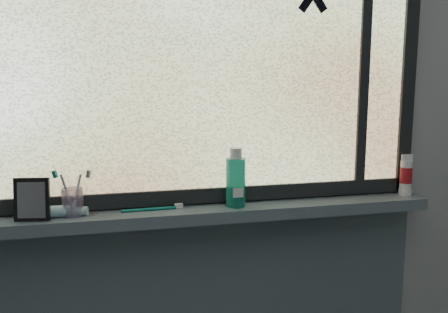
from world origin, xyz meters
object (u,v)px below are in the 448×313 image
at_px(vanity_mirror, 32,199).
at_px(toothbrush_cup, 73,202).
at_px(cream_tube, 406,173).
at_px(mouthwash_bottle, 236,177).

relative_size(vanity_mirror, toothbrush_cup, 1.50).
distance_m(vanity_mirror, cream_tube, 1.28).
bearing_deg(mouthwash_bottle, cream_tube, 1.14).
distance_m(mouthwash_bottle, cream_tube, 0.64).
bearing_deg(mouthwash_bottle, vanity_mirror, -179.00).
distance_m(toothbrush_cup, cream_tube, 1.16).
relative_size(vanity_mirror, mouthwash_bottle, 0.80).
bearing_deg(mouthwash_bottle, toothbrush_cup, 178.69).
height_order(mouthwash_bottle, cream_tube, mouthwash_bottle).
height_order(vanity_mirror, cream_tube, cream_tube).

